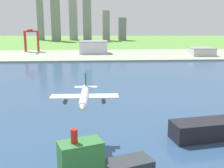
{
  "coord_description": "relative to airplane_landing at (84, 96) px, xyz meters",
  "views": [
    {
      "loc": [
        -26.74,
        3.58,
        64.87
      ],
      "look_at": [
        -18.08,
        150.37,
        30.31
      ],
      "focal_mm": 46.12,
      "sensor_mm": 36.0,
      "label": 1
    }
  ],
  "objects": [
    {
      "name": "port_crane_red",
      "position": [
        -109.43,
        400.14,
        3.46
      ],
      "size": [
        25.3,
        35.04,
        40.54
      ],
      "color": "#B72D23",
      "rests_on": "industrial_pier"
    },
    {
      "name": "distant_skyline",
      "position": [
        -40.06,
        682.79,
        30.64
      ],
      "size": [
        246.73,
        56.91,
        157.34
      ],
      "color": "gray",
      "rests_on": "ground"
    },
    {
      "name": "warehouse_annex",
      "position": [
        181.19,
        332.87,
        -19.12
      ],
      "size": [
        38.32,
        33.37,
        12.68
      ],
      "color": "silver",
      "rests_on": "industrial_pier"
    },
    {
      "name": "water_bay",
      "position": [
        32.06,
        104.85,
        -27.91
      ],
      "size": [
        840.0,
        360.0,
        0.15
      ],
      "primitive_type": "cube",
      "color": "#2D4C70",
      "rests_on": "ground"
    },
    {
      "name": "ground_plane",
      "position": [
        32.06,
        164.85,
        -27.99
      ],
      "size": [
        2400.0,
        2400.0,
        0.0
      ],
      "primitive_type": "plane",
      "color": "#5A913D"
    },
    {
      "name": "airplane_landing",
      "position": [
        0.0,
        0.0,
        0.0
      ],
      "size": [
        32.64,
        37.29,
        12.21
      ],
      "color": "silver"
    },
    {
      "name": "container_barge",
      "position": [
        3.78,
        -28.83,
        -21.12
      ],
      "size": [
        46.66,
        25.59,
        24.04
      ],
      "color": "#2D3338",
      "rests_on": "water_bay"
    },
    {
      "name": "industrial_pier",
      "position": [
        32.06,
        354.85,
        -26.74
      ],
      "size": [
        840.0,
        140.0,
        2.5
      ],
      "primitive_type": "cube",
      "color": "#979F8B",
      "rests_on": "ground"
    },
    {
      "name": "warehouse_main",
      "position": [
        2.49,
        369.84,
        -14.69
      ],
      "size": [
        48.36,
        31.99,
        21.55
      ],
      "color": "silver",
      "rests_on": "industrial_pier"
    }
  ]
}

